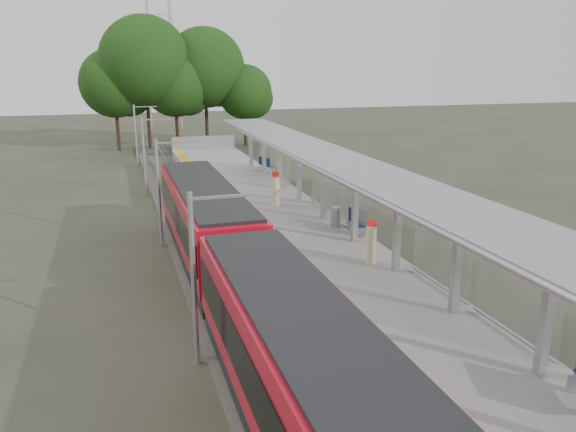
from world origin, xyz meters
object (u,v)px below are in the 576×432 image
(train, at_px, (239,272))
(info_pillar_near, at_px, (371,245))
(info_pillar_far, at_px, (276,191))
(bench_far, at_px, (266,164))
(bench_mid, at_px, (355,220))
(litter_bin, at_px, (335,217))

(train, distance_m, info_pillar_near, 6.30)
(train, xyz_separation_m, info_pillar_far, (4.89, 12.40, -0.21))
(bench_far, relative_size, info_pillar_far, 0.83)
(train, xyz_separation_m, info_pillar_near, (5.94, 2.06, -0.26))
(train, relative_size, bench_mid, 16.46)
(info_pillar_far, bearing_deg, train, -97.95)
(train, bearing_deg, litter_bin, 48.68)
(bench_mid, bearing_deg, litter_bin, 123.32)
(bench_far, distance_m, info_pillar_far, 10.55)
(train, xyz_separation_m, bench_mid, (7.10, 6.25, -0.47))
(train, distance_m, bench_far, 23.80)
(bench_far, xyz_separation_m, info_pillar_near, (-1.16, -20.65, 0.23))
(bench_mid, height_order, bench_far, bench_mid)
(bench_far, height_order, litter_bin, bench_far)
(train, distance_m, litter_bin, 9.98)
(litter_bin, bearing_deg, train, -131.32)
(info_pillar_near, relative_size, info_pillar_far, 0.93)
(train, height_order, litter_bin, train)
(train, bearing_deg, info_pillar_far, 68.46)
(bench_far, bearing_deg, info_pillar_near, -110.23)
(litter_bin, bearing_deg, bench_mid, -67.07)
(train, bearing_deg, bench_mid, 41.37)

